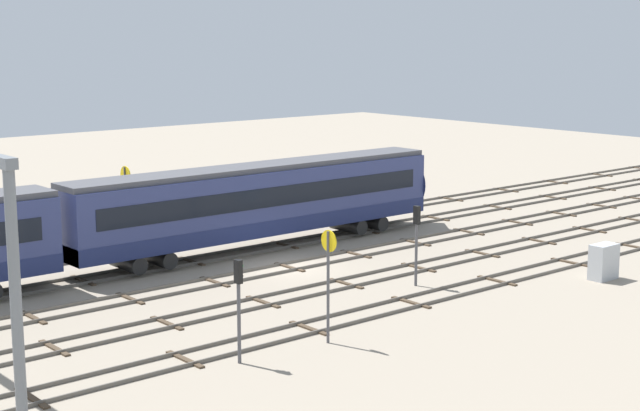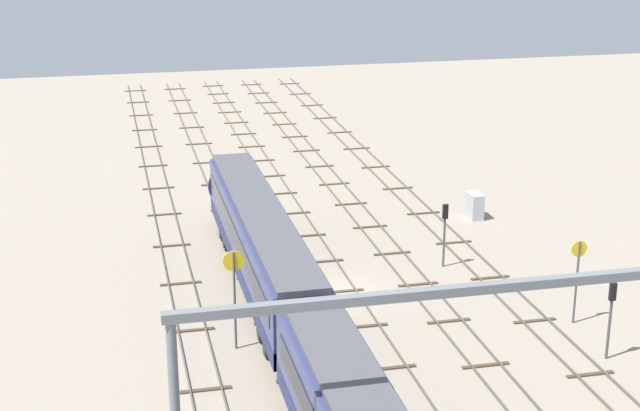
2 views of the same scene
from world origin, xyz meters
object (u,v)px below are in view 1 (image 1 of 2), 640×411
Objects in this scene: speed_sign_mid_trackside at (126,198)px; relay_cabinet at (604,262)px; signal_light_trackside_departure at (417,233)px; speed_sign_near_foreground at (328,270)px; signal_light_trackside_approach at (239,295)px.

relay_cabinet is (16.33, -19.21, -2.59)m from speed_sign_mid_trackside.
signal_light_trackside_departure is 9.85m from relay_cabinet.
signal_light_trackside_departure is (9.19, 4.01, -0.37)m from speed_sign_near_foreground.
signal_light_trackside_approach is (-4.15, 0.33, -0.36)m from speed_sign_near_foreground.
speed_sign_mid_trackside is (1.02, 17.97, 0.49)m from speed_sign_near_foreground.
speed_sign_mid_trackside is at bearing 120.36° from signal_light_trackside_departure.
relay_cabinet is at bearing -32.79° from signal_light_trackside_departure.
speed_sign_mid_trackside is 2.89× the size of relay_cabinet.
speed_sign_mid_trackside is at bearing 73.69° from signal_light_trackside_approach.
speed_sign_near_foreground is 1.16× the size of signal_light_trackside_departure.
signal_light_trackside_approach is 1.00× the size of signal_light_trackside_departure.
signal_light_trackside_approach is at bearing -164.56° from signal_light_trackside_departure.
speed_sign_near_foreground reaches higher than relay_cabinet.
signal_light_trackside_approach is 21.62m from relay_cabinet.
speed_sign_near_foreground is 17.51m from relay_cabinet.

